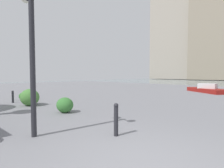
% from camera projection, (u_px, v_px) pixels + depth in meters
% --- Properties ---
extents(building_slab, '(14.84, 12.62, 37.76)m').
position_uv_depth(building_slab, '(219.00, 21.00, 58.34)').
color(building_slab, gray).
rests_on(building_slab, ground).
extents(building_annex, '(15.64, 13.66, 41.83)m').
position_uv_depth(building_annex, '(177.00, 28.00, 70.65)').
color(building_annex, '#9E9384').
rests_on(building_annex, ground).
extents(lamppost, '(0.98, 0.28, 3.92)m').
position_uv_depth(lamppost, '(32.00, 39.00, 4.74)').
color(lamppost, '#232328').
rests_on(lamppost, ground).
extents(bollard_near, '(0.13, 0.13, 0.90)m').
position_uv_depth(bollard_near, '(116.00, 119.00, 4.91)').
color(bollard_near, '#232328').
rests_on(bollard_near, ground).
extents(bollard_mid, '(0.13, 0.13, 0.73)m').
position_uv_depth(bollard_mid, '(13.00, 96.00, 10.68)').
color(bollard_mid, '#232328').
rests_on(bollard_mid, ground).
extents(shrub_low, '(0.78, 0.70, 0.66)m').
position_uv_depth(shrub_low, '(32.00, 99.00, 10.09)').
color(shrub_low, '#2D6628').
rests_on(shrub_low, ground).
extents(shrub_round, '(0.60, 0.54, 0.51)m').
position_uv_depth(shrub_round, '(23.00, 96.00, 11.80)').
color(shrub_round, '#2D6628').
rests_on(shrub_round, ground).
extents(shrub_wide, '(1.06, 0.96, 0.90)m').
position_uv_depth(shrub_wide, '(30.00, 97.00, 9.70)').
color(shrub_wide, '#477F38').
rests_on(shrub_wide, ground).
extents(shrub_tall, '(0.79, 0.71, 0.67)m').
position_uv_depth(shrub_tall, '(65.00, 105.00, 7.94)').
color(shrub_tall, '#387533').
rests_on(shrub_tall, ground).
extents(boat, '(4.33, 3.75, 0.95)m').
position_uv_depth(boat, '(207.00, 90.00, 16.98)').
color(boat, maroon).
rests_on(boat, ground).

